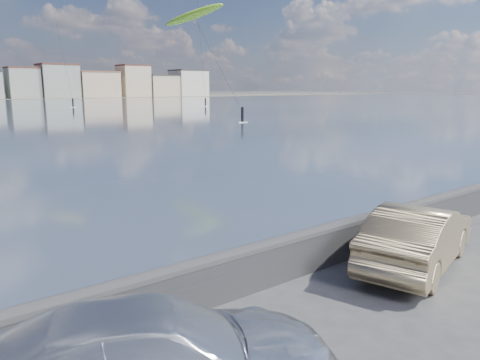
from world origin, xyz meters
The scene contains 5 objects.
ground centered at (0.00, 0.00, 0.00)m, with size 700.00×700.00×0.00m, color #333335.
seawall centered at (0.00, 2.70, 0.58)m, with size 400.00×0.36×1.08m.
car_silver centered at (-3.22, 0.53, 0.76)m, with size 2.14×5.27×1.53m, color silver.
car_champagne centered at (4.45, 1.24, 0.79)m, with size 1.66×4.77×1.57m, color tan.
kitesurfer_9 centered at (30.59, 51.74, 13.90)m, with size 5.61×16.47×15.65m.
Camera 1 is at (-5.90, -4.74, 4.43)m, focal length 35.00 mm.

